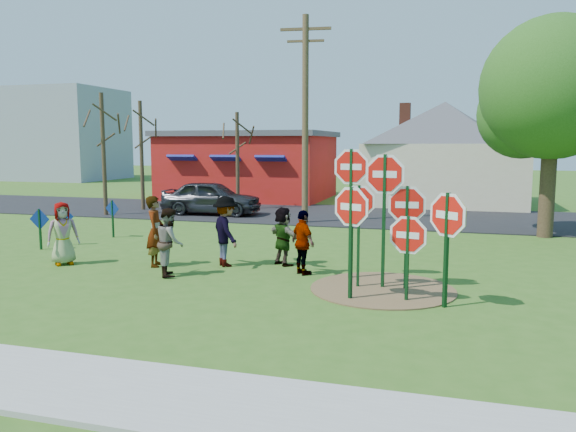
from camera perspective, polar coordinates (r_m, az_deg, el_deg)
name	(u,v)px	position (r m, az deg, el deg)	size (l,w,h in m)	color
ground	(213,268)	(14.80, -7.61, -5.23)	(120.00, 120.00, 0.00)	#335C1A
sidewalk	(3,375)	(8.96, -26.98, -14.21)	(22.00, 1.80, 0.08)	#9E9E99
road	(315,214)	(25.60, 2.75, 0.21)	(120.00, 7.50, 0.04)	black
dirt_patch	(383,289)	(12.70, 9.58, -7.32)	(3.20, 3.20, 0.03)	brown
red_building	(250,165)	(33.23, -3.92, 5.22)	(9.40, 7.69, 3.90)	#A51910
cream_house	(444,149)	(31.22, 15.54, 6.59)	(9.40, 9.40, 6.50)	beige
distant_building	(59,135)	(54.89, -22.21, 7.67)	(10.00, 8.00, 8.00)	#8C939E
stop_sign_a	(351,217)	(11.50, 6.44, -0.14)	(1.03, 0.46, 2.49)	#0F3918
stop_sign_b	(351,180)	(13.25, 6.42, 3.67)	(1.14, 0.17, 3.25)	#0F3918
stop_sign_c	(385,190)	(12.49, 9.78, 2.66)	(1.20, 0.14, 3.15)	#0F3918
stop_sign_d	(407,212)	(12.53, 11.97, 0.38)	(1.13, 0.10, 2.45)	#0F3918
stop_sign_e	(408,241)	(11.63, 12.08, -2.48)	(1.04, 0.26, 1.91)	#0F3918
stop_sign_f	(447,223)	(11.31, 15.88, -0.64)	(0.93, 0.78, 2.44)	#0F3918
stop_sign_g	(359,212)	(12.50, 7.21, 0.38)	(0.97, 0.07, 2.44)	#0F3918
blue_diamond_b	(40,224)	(18.63, -23.91, -0.77)	(0.65, 0.09, 1.26)	#0F3918
blue_diamond_c	(65,222)	(19.10, -21.75, -0.54)	(0.59, 0.17, 1.22)	#0F3918
blue_diamond_d	(113,214)	(20.16, -17.40, 0.19)	(0.59, 0.14, 1.30)	#0F3918
person_a	(63,233)	(16.07, -21.91, -1.65)	(0.82, 0.53, 1.68)	#475491
person_b	(155,231)	(15.11, -13.33, -1.52)	(0.68, 0.45, 1.86)	#24756B
person_c	(170,242)	(13.98, -11.90, -2.59)	(0.81, 0.63, 1.67)	brown
person_d	(226,231)	(14.82, -6.33, -1.55)	(1.20, 0.69, 1.85)	#36353B
person_e	(303,243)	(13.77, 1.54, -2.72)	(0.94, 0.39, 1.60)	#50325E
person_f	(283,236)	(14.86, -0.49, -2.06)	(1.44, 0.46, 1.56)	#1A532D
suv	(211,197)	(25.48, -7.79, 1.88)	(1.79, 4.46, 1.52)	#333338
utility_pole	(305,116)	(22.62, 1.77, 10.15)	(2.00, 0.34, 8.18)	#4C3823
leafy_tree	(557,96)	(21.19, 25.64, 10.96)	(5.25, 4.79, 7.46)	#382819
bare_tree_west	(103,137)	(26.25, -18.29, 7.65)	(1.80, 1.80, 5.42)	#382819
bare_tree_east	(237,147)	(27.25, -5.17, 6.99)	(1.80, 1.80, 4.70)	#382819
bare_tree_mid	(141,140)	(27.88, -14.70, 7.48)	(1.80, 1.80, 5.22)	#382819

